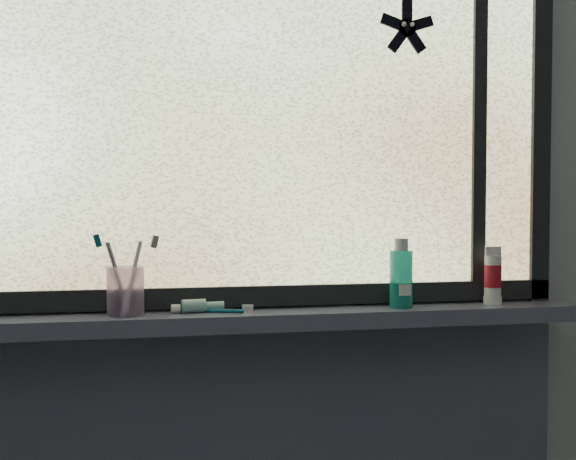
% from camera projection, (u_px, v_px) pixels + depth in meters
% --- Properties ---
extents(wall_back, '(3.00, 0.01, 2.50)m').
position_uv_depth(wall_back, '(248.00, 214.00, 1.59)').
color(wall_back, '#9EA3A8').
rests_on(wall_back, ground).
extents(windowsill, '(1.62, 0.14, 0.04)m').
position_uv_depth(windowsill, '(252.00, 320.00, 1.53)').
color(windowsill, '#4B4E64').
rests_on(windowsill, wall_back).
extents(window_pane, '(1.50, 0.01, 1.00)m').
position_uv_depth(window_pane, '(249.00, 100.00, 1.56)').
color(window_pane, silver).
rests_on(window_pane, wall_back).
extents(frame_bottom, '(1.60, 0.03, 0.05)m').
position_uv_depth(frame_bottom, '(249.00, 296.00, 1.57)').
color(frame_bottom, black).
rests_on(frame_bottom, windowsill).
extents(frame_right, '(0.05, 0.03, 1.10)m').
position_uv_depth(frame_right, '(540.00, 108.00, 1.70)').
color(frame_right, black).
rests_on(frame_right, wall_back).
extents(frame_mullion, '(0.03, 0.03, 1.00)m').
position_uv_depth(frame_mullion, '(478.00, 106.00, 1.67)').
color(frame_mullion, black).
rests_on(frame_mullion, wall_back).
extents(starfish_sticker, '(0.15, 0.02, 0.15)m').
position_uv_depth(starfish_sticker, '(407.00, 28.00, 1.61)').
color(starfish_sticker, black).
rests_on(starfish_sticker, window_pane).
extents(toothpaste_tube, '(0.18, 0.05, 0.03)m').
position_uv_depth(toothpaste_tube, '(202.00, 306.00, 1.51)').
color(toothpaste_tube, silver).
rests_on(toothpaste_tube, windowsill).
extents(toothbrush_cup, '(0.10, 0.10, 0.11)m').
position_uv_depth(toothbrush_cup, '(125.00, 291.00, 1.47)').
color(toothbrush_cup, '#D4ACE4').
rests_on(toothbrush_cup, windowsill).
extents(toothbrush_lying, '(0.20, 0.08, 0.01)m').
position_uv_depth(toothbrush_lying, '(209.00, 310.00, 1.51)').
color(toothbrush_lying, '#0C536D').
rests_on(toothbrush_lying, windowsill).
extents(mouthwash_bottle, '(0.06, 0.06, 0.14)m').
position_uv_depth(mouthwash_bottle, '(401.00, 273.00, 1.58)').
color(mouthwash_bottle, teal).
rests_on(mouthwash_bottle, windowsill).
extents(cream_tube, '(0.05, 0.05, 0.11)m').
position_uv_depth(cream_tube, '(493.00, 273.00, 1.64)').
color(cream_tube, silver).
rests_on(cream_tube, windowsill).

